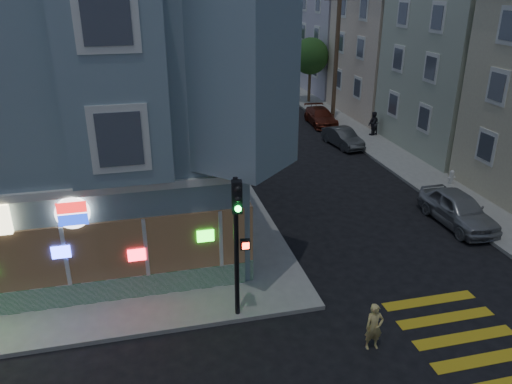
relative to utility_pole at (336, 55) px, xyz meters
name	(u,v)px	position (x,y,z in m)	size (l,w,h in m)	color
ground	(248,369)	(-12.00, -24.00, -4.80)	(120.00, 120.00, 0.00)	black
sidewalk_ne	(469,114)	(11.00, -1.00, -4.72)	(24.00, 42.00, 0.15)	gray
corner_building	(38,87)	(-18.00, -13.02, 1.02)	(14.60, 14.60, 11.40)	gray
row_house_b	(504,59)	(7.50, -8.00, 0.60)	(12.00, 8.60, 10.50)	#ACB79F
row_house_c	(423,52)	(7.50, 1.00, -0.15)	(12.00, 8.60, 9.00)	#C7B39A
row_house_d	(372,32)	(7.50, 10.00, 0.60)	(12.00, 8.60, 10.50)	#B1A9BA
utility_pole	(336,55)	(0.00, 0.00, 0.00)	(2.20, 0.30, 9.00)	#4C3826
street_tree_near	(311,56)	(0.20, 6.00, -0.86)	(3.00, 3.00, 5.30)	#4C3826
street_tree_far	(283,45)	(0.20, 14.00, -0.86)	(3.00, 3.00, 5.30)	#4C3826
running_child	(374,327)	(-8.34, -23.99, -4.07)	(0.53, 0.35, 1.45)	#DEC771
pedestrian_a	(373,123)	(1.00, -4.64, -3.86)	(0.76, 0.60, 1.57)	black
pedestrian_b	(373,124)	(1.00, -4.70, -3.89)	(0.88, 0.37, 1.51)	#232028
parked_car_a	(458,209)	(-1.30, -17.57, -4.08)	(1.69, 4.20, 1.43)	#9A9DA1
parked_car_b	(343,138)	(-1.76, -6.12, -4.22)	(1.23, 3.53, 1.16)	#3B3E40
parked_car_c	(321,117)	(-1.30, -0.92, -4.19)	(1.69, 4.15, 1.20)	maroon
parked_car_d	(274,102)	(-3.40, 4.28, -4.15)	(2.15, 4.67, 1.30)	#91979B
traffic_signal	(237,227)	(-11.78, -21.81, -1.58)	(0.54, 0.51, 4.54)	black
fire_hydrant	(452,177)	(1.00, -13.68, -4.27)	(0.41, 0.24, 0.71)	silver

